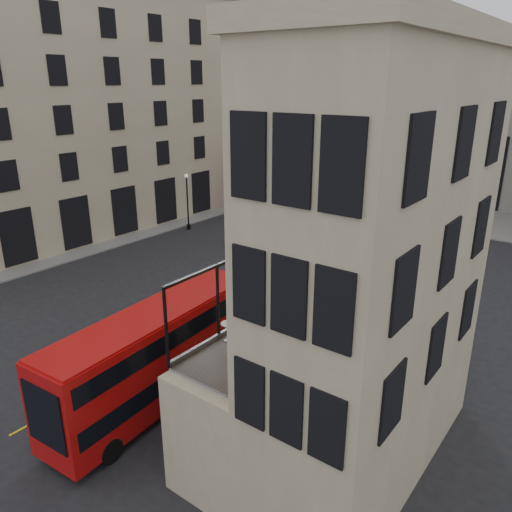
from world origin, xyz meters
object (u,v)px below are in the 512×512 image
Objects in this scene: cafe_chair_c at (309,331)px; pedestrian_d at (457,236)px; street_lamp_b at (369,191)px; cafe_table_near at (228,329)px; traffic_light_near at (296,256)px; cafe_chair_a at (248,362)px; pedestrian_b at (379,203)px; bus_far at (287,184)px; cafe_chair_d at (350,291)px; pedestrian_c at (419,216)px; car_b at (357,240)px; cafe_table_mid at (289,302)px; street_lamp_a at (188,205)px; cyclist at (289,239)px; pedestrian_a at (246,201)px; car_a at (249,236)px; traffic_light_far at (267,190)px; cafe_chair_b at (292,331)px; cafe_table_far at (308,283)px; bus_near at (157,351)px; car_c at (277,209)px; bicycle at (336,257)px; pedestrian_e at (234,207)px.

pedestrian_d is at bearing 95.29° from cafe_chair_c.
street_lamp_b is 2.82× the size of pedestrian_d.
traffic_light_near is at bearing 113.90° from cafe_table_near.
pedestrian_b is at bearing 107.96° from cafe_chair_a.
bus_far is 12.26× the size of cafe_chair_d.
pedestrian_c is at bearing 98.86° from cafe_table_near.
car_b is 21.30m from cafe_chair_d.
cafe_table_mid is (7.66, -22.01, 4.43)m from car_b.
street_lamp_b is 6.11m from pedestrian_c.
street_lamp_a is at bearing 137.65° from cafe_table_near.
cafe_chair_d reaches higher than cyclist.
pedestrian_a is at bearing 131.31° from cafe_table_mid.
car_b is 2.24× the size of pedestrian_a.
traffic_light_near reaches higher than car_a.
traffic_light_far is at bearing 119.99° from car_b.
traffic_light_near is at bearing -48.81° from traffic_light_far.
cafe_chair_b reaches higher than pedestrian_b.
traffic_light_near is at bearing 117.74° from cafe_chair_a.
cafe_chair_b is at bearing -69.41° from street_lamp_b.
cafe_table_far is (11.70, -16.18, 4.32)m from cyclist.
cafe_table_mid is (22.95, -17.30, 2.75)m from street_lamp_a.
cafe_table_far is at bearing 104.44° from cafe_chair_a.
bus_near reaches higher than car_c.
bus_far reaches higher than car_a.
cafe_chair_c is at bearing 81.60° from cafe_chair_a.
car_c is at bearing 130.89° from cafe_chair_d.
bus_near is at bearing -172.87° from bicycle.
pedestrian_a reaches higher than pedestrian_c.
car_a is at bearing 92.02° from bicycle.
cyclist is at bearing -45.50° from traffic_light_far.
cafe_table_near is at bearing -105.59° from cafe_chair_d.
traffic_light_near is 15.32m from cafe_chair_c.
traffic_light_far is at bearing 129.19° from cafe_table_far.
bus_far is 10.35m from pedestrian_b.
traffic_light_far is at bearing 80.76° from pedestrian_d.
cafe_chair_a is 0.93× the size of cafe_chair_b.
pedestrian_a is at bearing 125.62° from car_b.
traffic_light_far is 2.33× the size of cyclist.
pedestrian_a is 37.41m from cafe_chair_b.
bus_far reaches higher than traffic_light_near.
street_lamp_a is 30.69m from cafe_chair_b.
pedestrian_d is (5.93, 16.14, -1.48)m from traffic_light_near.
cafe_chair_d is (24.06, -20.92, 3.96)m from pedestrian_e.
cafe_table_mid reaches higher than pedestrian_e.
pedestrian_e reaches higher than pedestrian_b.
cafe_table_near reaches higher than car_c.
car_b is 2.64× the size of pedestrian_b.
street_lamp_b reaches higher than traffic_light_near.
pedestrian_b is 34.84m from cafe_chair_d.
cafe_chair_b reaches higher than car_a.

